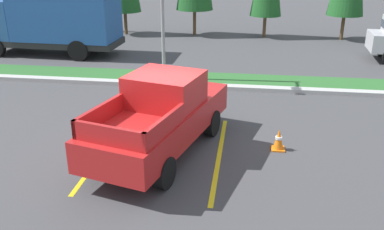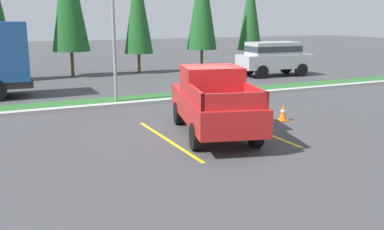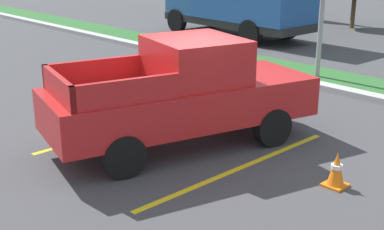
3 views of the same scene
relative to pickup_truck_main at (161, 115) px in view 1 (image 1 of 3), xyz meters
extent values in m
plane|color=#424244|center=(-0.05, 0.55, -1.04)|extent=(120.00, 120.00, 0.00)
cube|color=yellow|center=(-1.56, -0.05, -1.04)|extent=(0.12, 4.80, 0.01)
cube|color=yellow|center=(1.54, -0.05, -1.04)|extent=(0.12, 4.80, 0.01)
cube|color=#B2B2AD|center=(-0.05, 5.55, -0.97)|extent=(56.00, 0.40, 0.15)
cube|color=#2D662D|center=(-0.05, 6.65, -1.01)|extent=(56.00, 1.80, 0.06)
cylinder|color=black|center=(-0.44, 1.67, -0.66)|extent=(0.47, 0.81, 0.76)
cylinder|color=black|center=(1.21, 1.23, -0.66)|extent=(0.47, 0.81, 0.76)
cylinder|color=black|center=(-1.23, -1.33, -0.66)|extent=(0.47, 0.81, 0.76)
cylinder|color=black|center=(0.41, -1.77, -0.66)|extent=(0.47, 0.81, 0.76)
cube|color=red|center=(-0.01, -0.05, -0.16)|extent=(3.17, 5.51, 0.76)
cube|color=red|center=(0.06, 0.24, 0.64)|extent=(2.11, 2.00, 0.84)
cube|color=#2D3842|center=(0.27, 1.03, 0.69)|extent=(1.58, 0.47, 0.63)
cube|color=red|center=(-1.21, -1.23, 0.44)|extent=(0.58, 1.86, 0.44)
cube|color=red|center=(0.44, -1.67, 0.44)|extent=(0.58, 1.86, 0.44)
cube|color=red|center=(-0.62, -2.32, 0.44)|extent=(1.77, 0.56, 0.44)
cube|color=silver|center=(0.64, 2.42, -0.40)|extent=(1.79, 0.62, 0.28)
cylinder|color=black|center=(-10.28, 11.23, -0.54)|extent=(1.01, 0.33, 1.00)
cylinder|color=black|center=(-5.96, 8.88, -0.54)|extent=(1.01, 0.33, 1.00)
cylinder|color=black|center=(-5.88, 11.08, -0.54)|extent=(1.01, 0.33, 1.00)
cube|color=#262626|center=(-7.72, 10.04, -0.39)|extent=(6.87, 2.53, 0.30)
cube|color=#285693|center=(-10.27, 10.13, 0.71)|extent=(1.68, 2.35, 1.90)
cube|color=#235199|center=(-6.92, 10.02, 1.06)|extent=(5.08, 2.57, 2.60)
cylinder|color=black|center=(8.83, 11.84, -0.64)|extent=(0.82, 0.32, 0.80)
cylinder|color=gray|center=(-1.27, 6.45, 2.01)|extent=(0.14, 0.14, 6.10)
cylinder|color=brown|center=(-10.41, 16.26, -0.48)|extent=(0.20, 0.20, 1.12)
cylinder|color=brown|center=(-5.61, 15.69, -0.34)|extent=(0.20, 0.20, 1.40)
cylinder|color=brown|center=(-1.29, 16.03, -0.26)|extent=(0.20, 0.20, 1.56)
cylinder|color=brown|center=(3.01, 15.96, -0.39)|extent=(0.20, 0.20, 1.29)
cylinder|color=brown|center=(7.55, 15.82, -0.33)|extent=(0.20, 0.20, 1.43)
cube|color=orange|center=(3.09, 0.54, -1.02)|extent=(0.36, 0.36, 0.04)
cone|color=orange|center=(3.09, 0.54, -0.72)|extent=(0.28, 0.28, 0.56)
cylinder|color=white|center=(3.09, 0.54, -0.69)|extent=(0.19, 0.19, 0.07)
camera|label=1|loc=(2.18, -9.81, 4.07)|focal=38.86mm
camera|label=2|loc=(-6.39, -11.90, 2.53)|focal=41.52mm
camera|label=3|loc=(7.22, -6.58, 2.78)|focal=49.46mm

